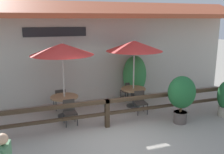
% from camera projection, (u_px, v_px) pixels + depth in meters
% --- Properties ---
extents(ground_plane, '(60.00, 60.00, 0.00)m').
position_uv_depth(ground_plane, '(119.00, 141.00, 7.34)').
color(ground_plane, gray).
extents(building_facade, '(14.28, 1.49, 4.23)m').
position_uv_depth(building_facade, '(84.00, 51.00, 10.61)').
color(building_facade, '#BCB7A8').
rests_on(building_facade, ground).
extents(patio_railing, '(10.40, 0.14, 0.95)m').
position_uv_depth(patio_railing, '(107.00, 107.00, 8.14)').
color(patio_railing, '#3D2D1E').
rests_on(patio_railing, ground).
extents(patio_umbrella_near, '(2.22, 2.22, 2.72)m').
position_uv_depth(patio_umbrella_near, '(62.00, 49.00, 8.66)').
color(patio_umbrella_near, '#B7B2A8').
rests_on(patio_umbrella_near, ground).
extents(dining_table_near, '(1.00, 1.00, 0.76)m').
position_uv_depth(dining_table_near, '(64.00, 100.00, 9.09)').
color(dining_table_near, olive).
rests_on(dining_table_near, ground).
extents(chair_near_streetside, '(0.43, 0.43, 0.84)m').
position_uv_depth(chair_near_streetside, '(70.00, 111.00, 8.44)').
color(chair_near_streetside, '#332D28').
rests_on(chair_near_streetside, ground).
extents(chair_near_wallside, '(0.47, 0.47, 0.84)m').
position_uv_depth(chair_near_wallside, '(60.00, 98.00, 9.81)').
color(chair_near_wallside, '#332D28').
rests_on(chair_near_wallside, ground).
extents(patio_umbrella_middle, '(2.22, 2.22, 2.72)m').
position_uv_depth(patio_umbrella_middle, '(134.00, 46.00, 9.71)').
color(patio_umbrella_middle, '#B7B2A8').
rests_on(patio_umbrella_middle, ground).
extents(dining_table_middle, '(1.00, 1.00, 0.76)m').
position_uv_depth(dining_table_middle, '(133.00, 92.00, 10.13)').
color(dining_table_middle, olive).
rests_on(dining_table_middle, ground).
extents(chair_middle_streetside, '(0.45, 0.45, 0.84)m').
position_uv_depth(chair_middle_streetside, '(140.00, 101.00, 9.44)').
color(chair_middle_streetside, '#332D28').
rests_on(chair_middle_streetside, ground).
extents(chair_middle_wallside, '(0.49, 0.49, 0.84)m').
position_uv_depth(chair_middle_wallside, '(127.00, 90.00, 10.90)').
color(chair_middle_wallside, '#332D28').
rests_on(chair_middle_wallside, ground).
extents(potted_plant_small_flowering, '(0.95, 0.86, 1.66)m').
position_uv_depth(potted_plant_small_flowering, '(182.00, 94.00, 8.40)').
color(potted_plant_small_flowering, '#564C47').
rests_on(potted_plant_small_flowering, ground).
extents(potted_plant_corner_fern, '(1.05, 0.95, 1.95)m').
position_uv_depth(potted_plant_corner_fern, '(135.00, 75.00, 11.04)').
color(potted_plant_corner_fern, '#564C47').
rests_on(potted_plant_corner_fern, ground).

